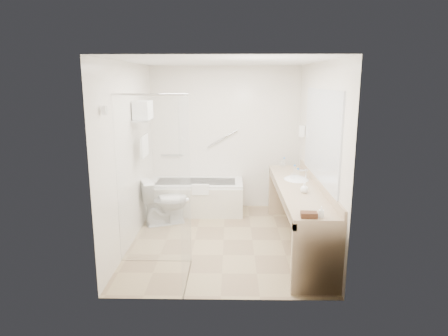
{
  "coord_description": "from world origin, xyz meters",
  "views": [
    {
      "loc": [
        0.1,
        -5.41,
        2.28
      ],
      "look_at": [
        0.0,
        0.3,
        1.0
      ],
      "focal_mm": 32.0,
      "sensor_mm": 36.0,
      "label": 1
    }
  ],
  "objects_px": {
    "vanity_counter": "(298,201)",
    "amenity_basket": "(309,215)",
    "toilet": "(165,202)",
    "bathtub": "(196,197)",
    "water_bottle_left": "(298,174)"
  },
  "relations": [
    {
      "from": "bathtub",
      "to": "water_bottle_left",
      "type": "relative_size",
      "value": 9.3
    },
    {
      "from": "vanity_counter",
      "to": "toilet",
      "type": "height_order",
      "value": "vanity_counter"
    },
    {
      "from": "amenity_basket",
      "to": "water_bottle_left",
      "type": "xyz_separation_m",
      "value": [
        0.15,
        1.62,
        0.05
      ]
    },
    {
      "from": "bathtub",
      "to": "vanity_counter",
      "type": "height_order",
      "value": "vanity_counter"
    },
    {
      "from": "vanity_counter",
      "to": "amenity_basket",
      "type": "distance_m",
      "value": 1.28
    },
    {
      "from": "toilet",
      "to": "water_bottle_left",
      "type": "relative_size",
      "value": 4.33
    },
    {
      "from": "toilet",
      "to": "bathtub",
      "type": "bearing_deg",
      "value": -60.82
    },
    {
      "from": "bathtub",
      "to": "water_bottle_left",
      "type": "bearing_deg",
      "value": -33.07
    },
    {
      "from": "toilet",
      "to": "amenity_basket",
      "type": "xyz_separation_m",
      "value": [
        1.88,
        -2.07,
        0.51
      ]
    },
    {
      "from": "water_bottle_left",
      "to": "bathtub",
      "type": "bearing_deg",
      "value": 146.93
    },
    {
      "from": "vanity_counter",
      "to": "amenity_basket",
      "type": "xyz_separation_m",
      "value": [
        -0.1,
        -1.25,
        0.24
      ]
    },
    {
      "from": "vanity_counter",
      "to": "water_bottle_left",
      "type": "distance_m",
      "value": 0.47
    },
    {
      "from": "toilet",
      "to": "amenity_basket",
      "type": "relative_size",
      "value": 4.33
    },
    {
      "from": "bathtub",
      "to": "vanity_counter",
      "type": "xyz_separation_m",
      "value": [
        1.52,
        -1.39,
        0.36
      ]
    },
    {
      "from": "vanity_counter",
      "to": "water_bottle_left",
      "type": "bearing_deg",
      "value": 82.64
    }
  ]
}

